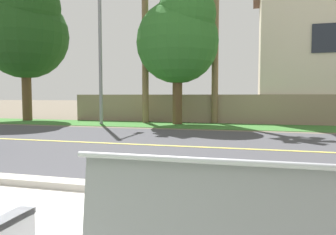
% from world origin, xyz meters
% --- Properties ---
extents(ground_plane, '(140.00, 140.00, 0.00)m').
position_xyz_m(ground_plane, '(0.00, 8.00, 0.00)').
color(ground_plane, '#665B4C').
extents(curb_edge, '(44.00, 0.30, 0.11)m').
position_xyz_m(curb_edge, '(0.00, 2.35, 0.06)').
color(curb_edge, '#ADA89E').
rests_on(curb_edge, ground_plane).
extents(street_asphalt, '(52.00, 8.00, 0.01)m').
position_xyz_m(street_asphalt, '(0.00, 6.50, 0.00)').
color(street_asphalt, '#424247').
rests_on(street_asphalt, ground_plane).
extents(road_centre_line, '(48.00, 0.14, 0.01)m').
position_xyz_m(road_centre_line, '(0.00, 6.50, 0.01)').
color(road_centre_line, '#E0CC4C').
rests_on(road_centre_line, ground_plane).
extents(far_verge_grass, '(48.00, 2.80, 0.02)m').
position_xyz_m(far_verge_grass, '(0.00, 12.40, 0.01)').
color(far_verge_grass, '#38702D').
rests_on(far_verge_grass, ground_plane).
extents(streetlamp, '(0.24, 2.10, 7.99)m').
position_xyz_m(streetlamp, '(-5.55, 12.18, 4.51)').
color(streetlamp, gray).
rests_on(streetlamp, ground_plane).
extents(shade_tree_far_left, '(4.54, 4.54, 7.49)m').
position_xyz_m(shade_tree_far_left, '(-10.32, 12.94, 4.87)').
color(shade_tree_far_left, brown).
rests_on(shade_tree_far_left, ground_plane).
extents(shade_tree_left, '(3.83, 3.83, 6.32)m').
position_xyz_m(shade_tree_left, '(-1.97, 12.87, 4.11)').
color(shade_tree_left, brown).
rests_on(shade_tree_left, ground_plane).
extents(garden_wall, '(13.00, 0.36, 1.40)m').
position_xyz_m(garden_wall, '(-1.52, 14.20, 0.70)').
color(garden_wall, gray).
rests_on(garden_wall, ground_plane).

